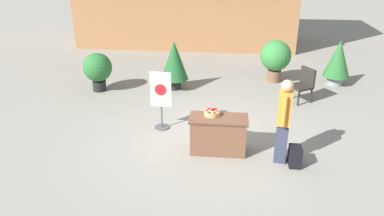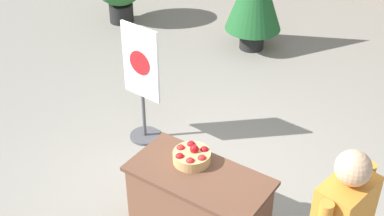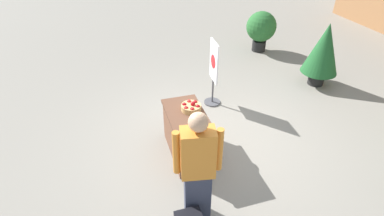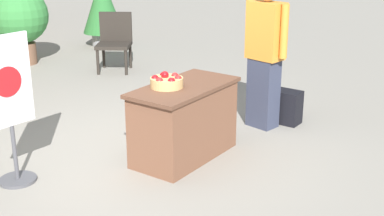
{
  "view_description": "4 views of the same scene",
  "coord_description": "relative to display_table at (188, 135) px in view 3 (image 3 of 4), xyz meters",
  "views": [
    {
      "loc": [
        0.46,
        -7.79,
        4.14
      ],
      "look_at": [
        -0.32,
        -0.35,
        0.88
      ],
      "focal_mm": 35.0,
      "sensor_mm": 36.0,
      "label": 1
    },
    {
      "loc": [
        2.21,
        -3.53,
        3.81
      ],
      "look_at": [
        -0.28,
        0.11,
        0.88
      ],
      "focal_mm": 50.0,
      "sensor_mm": 36.0,
      "label": 2
    },
    {
      "loc": [
        4.14,
        -1.68,
        3.64
      ],
      "look_at": [
        -0.15,
        -0.4,
        0.64
      ],
      "focal_mm": 28.0,
      "sensor_mm": 36.0,
      "label": 3
    },
    {
      "loc": [
        -3.99,
        -3.72,
        2.36
      ],
      "look_at": [
        0.31,
        -0.68,
        0.56
      ],
      "focal_mm": 50.0,
      "sensor_mm": 36.0,
      "label": 4
    }
  ],
  "objects": [
    {
      "name": "ground_plane",
      "position": [
        -0.28,
        0.61,
        -0.4
      ],
      "size": [
        120.0,
        120.0,
        0.0
      ],
      "primitive_type": "plane",
      "color": "gray"
    },
    {
      "name": "display_table",
      "position": [
        0.0,
        0.0,
        0.0
      ],
      "size": [
        1.25,
        0.63,
        0.8
      ],
      "color": "brown",
      "rests_on": "ground_plane"
    },
    {
      "name": "potted_plant_near_left",
      "position": [
        -3.8,
        3.34,
        0.3
      ],
      "size": [
        0.87,
        0.87,
        1.18
      ],
      "color": "black",
      "rests_on": "ground_plane"
    },
    {
      "name": "apple_basket",
      "position": [
        -0.15,
        0.11,
        0.46
      ],
      "size": [
        0.34,
        0.34,
        0.16
      ],
      "color": "tan",
      "rests_on": "display_table"
    },
    {
      "name": "poster_board",
      "position": [
        -1.42,
        0.98,
        0.36
      ],
      "size": [
        0.51,
        0.36,
        1.44
      ],
      "rotation": [
        0.0,
        0.0,
        -1.63
      ],
      "color": "#4C4C51",
      "rests_on": "ground_plane"
    },
    {
      "name": "potted_plant_far_left",
      "position": [
        -1.5,
        3.72,
        0.49
      ],
      "size": [
        0.85,
        0.85,
        1.53
      ],
      "color": "black",
      "rests_on": "ground_plane"
    },
    {
      "name": "person_visitor",
      "position": [
        1.31,
        -0.24,
        0.51
      ],
      "size": [
        0.33,
        0.6,
        1.77
      ],
      "rotation": [
        0.0,
        0.0,
        2.96
      ],
      "color": "#33384C",
      "rests_on": "ground_plane"
    }
  ]
}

